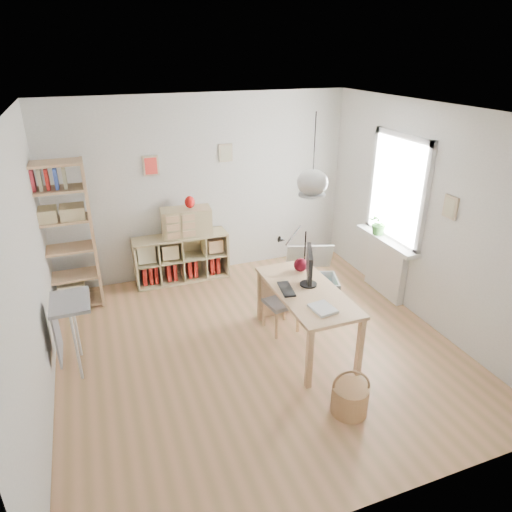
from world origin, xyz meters
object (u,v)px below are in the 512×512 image
object	(u,v)px
desk	(306,297)
drawer_chest	(186,222)
chair	(279,298)
tall_bookshelf	(60,232)
storage_chest	(313,283)
monitor	(309,266)
cube_shelf	(180,261)

from	to	relation	value
desk	drawer_chest	world-z (taller)	drawer_chest
chair	tall_bookshelf	bearing A→B (deg)	140.50
desk	drawer_chest	size ratio (longest dim) A/B	2.08
tall_bookshelf	storage_chest	xyz separation A→B (m)	(3.19, -0.98, -0.86)
storage_chest	monitor	xyz separation A→B (m)	(-0.54, -0.87, 0.76)
desk	drawer_chest	bearing A→B (deg)	112.14
monitor	chair	bearing A→B (deg)	144.17
tall_bookshelf	storage_chest	bearing A→B (deg)	-17.08
storage_chest	monitor	world-z (taller)	monitor
tall_bookshelf	drawer_chest	world-z (taller)	tall_bookshelf
desk	cube_shelf	size ratio (longest dim) A/B	1.07
chair	storage_chest	distance (m)	0.92
chair	drawer_chest	world-z (taller)	drawer_chest
desk	chair	xyz separation A→B (m)	(-0.14, 0.46, -0.23)
tall_bookshelf	cube_shelf	bearing A→B (deg)	10.19
chair	storage_chest	size ratio (longest dim) A/B	0.81
desk	tall_bookshelf	bearing A→B (deg)	142.99
monitor	tall_bookshelf	bearing A→B (deg)	169.19
monitor	drawer_chest	world-z (taller)	monitor
drawer_chest	tall_bookshelf	bearing A→B (deg)	-166.26
storage_chest	drawer_chest	xyz separation A→B (m)	(-1.49, 1.22, 0.70)
drawer_chest	monitor	bearing A→B (deg)	-59.74
storage_chest	monitor	size ratio (longest dim) A/B	1.95
chair	storage_chest	bearing A→B (deg)	26.49
cube_shelf	storage_chest	world-z (taller)	cube_shelf
tall_bookshelf	storage_chest	world-z (taller)	tall_bookshelf
storage_chest	cube_shelf	bearing A→B (deg)	159.99
tall_bookshelf	monitor	xyz separation A→B (m)	(2.65, -1.85, -0.09)
desk	tall_bookshelf	world-z (taller)	tall_bookshelf
tall_bookshelf	storage_chest	size ratio (longest dim) A/B	2.17
drawer_chest	storage_chest	bearing A→B (deg)	-33.55
storage_chest	desk	bearing A→B (deg)	-104.04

